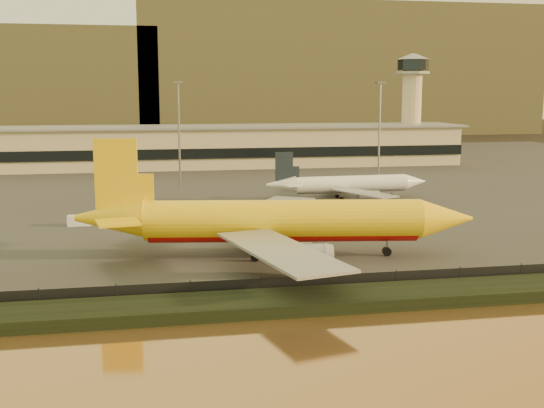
{
  "coord_description": "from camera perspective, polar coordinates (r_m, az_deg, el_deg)",
  "views": [
    {
      "loc": [
        -18.65,
        -86.11,
        23.08
      ],
      "look_at": [
        -0.06,
        12.0,
        6.64
      ],
      "focal_mm": 45.0,
      "sensor_mm": 36.0,
      "label": 1
    }
  ],
  "objects": [
    {
      "name": "control_tower",
      "position": [
        234.52,
        11.62,
        8.81
      ],
      "size": [
        11.2,
        11.2,
        35.5
      ],
      "color": "tan",
      "rests_on": "tarmac"
    },
    {
      "name": "gse_vehicle_white",
      "position": [
        122.63,
        -15.81,
        -1.33
      ],
      "size": [
        4.04,
        1.84,
        1.81
      ],
      "primitive_type": "cube",
      "rotation": [
        0.0,
        0.0,
        0.01
      ],
      "color": "white",
      "rests_on": "tarmac"
    },
    {
      "name": "white_narrowbody_jet",
      "position": [
        148.23,
        6.38,
        1.63
      ],
      "size": [
        36.28,
        35.43,
        10.43
      ],
      "rotation": [
        0.0,
        0.0,
        0.04
      ],
      "color": "white",
      "rests_on": "tarmac"
    },
    {
      "name": "tarmac",
      "position": [
        183.52,
        -4.81,
        2.12
      ],
      "size": [
        320.0,
        220.0,
        0.2
      ],
      "primitive_type": "cube",
      "color": "#2D2D2D",
      "rests_on": "ground"
    },
    {
      "name": "dhl_cargo_jet",
      "position": [
        95.14,
        0.34,
        -1.5
      ],
      "size": [
        55.77,
        54.07,
        16.67
      ],
      "rotation": [
        0.0,
        0.0,
        -0.15
      ],
      "color": "yellow",
      "rests_on": "tarmac"
    },
    {
      "name": "apron_light_masts",
      "position": [
        164.76,
        1.07,
        6.78
      ],
      "size": [
        152.2,
        12.2,
        25.4
      ],
      "color": "slate",
      "rests_on": "tarmac"
    },
    {
      "name": "terminal_building",
      "position": [
        212.37,
        -9.61,
        4.67
      ],
      "size": [
        202.0,
        25.0,
        12.6
      ],
      "color": "tan",
      "rests_on": "tarmac"
    },
    {
      "name": "embankment",
      "position": [
        75.0,
        4.22,
        -8.04
      ],
      "size": [
        320.0,
        7.0,
        1.4
      ],
      "primitive_type": "cube",
      "color": "black",
      "rests_on": "ground"
    },
    {
      "name": "perimeter_fence",
      "position": [
        78.54,
        3.47,
        -6.77
      ],
      "size": [
        300.0,
        0.05,
        2.2
      ],
      "primitive_type": "cube",
      "color": "black",
      "rests_on": "tarmac"
    },
    {
      "name": "distant_hills",
      "position": [
        426.2,
        -11.19,
        10.29
      ],
      "size": [
        470.0,
        160.0,
        70.0
      ],
      "color": "brown",
      "rests_on": "ground"
    },
    {
      "name": "gse_vehicle_yellow",
      "position": [
        124.87,
        8.16,
        -0.9
      ],
      "size": [
        3.95,
        1.83,
        1.76
      ],
      "primitive_type": "cube",
      "rotation": [
        0.0,
        0.0,
        -0.02
      ],
      "color": "yellow",
      "rests_on": "tarmac"
    },
    {
      "name": "ground",
      "position": [
        91.08,
        1.45,
        -5.34
      ],
      "size": [
        900.0,
        900.0,
        0.0
      ],
      "primitive_type": "plane",
      "color": "black",
      "rests_on": "ground"
    }
  ]
}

